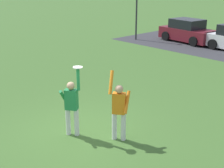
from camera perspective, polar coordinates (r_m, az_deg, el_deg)
ground_plane at (r=9.84m, az=-6.11°, el=-8.42°), size 120.00×120.00×0.00m
person_catcher at (r=9.26m, az=-7.24°, el=-3.56°), size 0.57×0.54×2.08m
person_defender at (r=8.93m, az=1.26°, el=-4.29°), size 0.65×0.63×2.05m
frisbee_disc at (r=8.83m, az=-6.15°, el=2.99°), size 0.27×0.27×0.02m
parked_car_maroon at (r=23.51m, az=13.39°, el=9.11°), size 4.28×2.39×1.59m
lamppost_by_lot at (r=23.51m, az=4.43°, el=14.13°), size 0.28×0.28×4.26m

